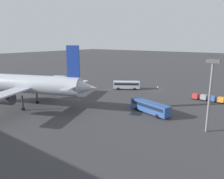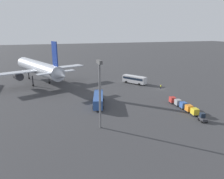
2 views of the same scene
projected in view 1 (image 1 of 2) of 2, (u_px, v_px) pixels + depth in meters
ground_plane at (159, 90)px, 90.08m from camera, size 600.00×600.00×0.00m
airplane at (25, 84)px, 66.13m from camera, size 45.45×38.73×18.73m
shuttle_bus_near at (126, 84)px, 91.04m from camera, size 10.74×8.26×3.36m
shuttle_bus_far at (150, 107)px, 61.04m from camera, size 12.99×6.24×3.24m
worker_person at (158, 88)px, 89.87m from camera, size 0.38×0.38×1.74m
cargo_cart_orange at (221, 100)px, 70.88m from camera, size 2.21×1.94×2.06m
cargo_cart_blue at (212, 98)px, 72.55m from camera, size 2.21×1.94×2.06m
cargo_cart_grey at (204, 97)px, 74.12m from camera, size 2.21×1.94×2.06m
cargo_cart_red at (196, 96)px, 75.56m from camera, size 2.21×1.94×2.06m
light_pole at (210, 88)px, 46.97m from camera, size 2.80×0.70×16.21m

